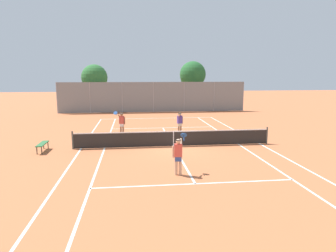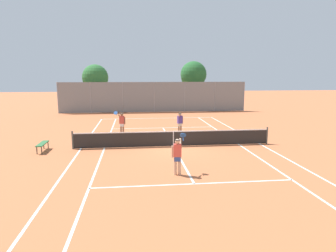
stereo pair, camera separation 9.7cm
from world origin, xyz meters
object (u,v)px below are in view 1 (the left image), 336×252
Objects in this scene: player_far_left at (122,122)px; loose_tennis_ball_4 at (132,133)px; loose_tennis_ball_2 at (235,134)px; tree_behind_right at (192,75)px; player_near_side at (178,154)px; loose_tennis_ball_1 at (182,122)px; courtside_bench at (42,144)px; loose_tennis_ball_0 at (212,130)px; loose_tennis_ball_3 at (199,120)px; tennis_net at (173,138)px; player_far_right at (180,122)px; tree_behind_left at (94,78)px.

player_far_left reaches higher than loose_tennis_ball_4.
tree_behind_right reaches higher than loose_tennis_ball_2.
player_near_side is 1.00× the size of player_far_left.
loose_tennis_ball_1 is 0.04× the size of courtside_bench.
loose_tennis_ball_2 is at bearing -55.59° from loose_tennis_ball_0.
loose_tennis_ball_2 is 1.00× the size of loose_tennis_ball_4.
player_near_side is at bearing -78.29° from loose_tennis_ball_4.
loose_tennis_ball_2 is at bearing -6.57° from player_far_left.
loose_tennis_ball_3 is 15.48m from courtside_bench.
loose_tennis_ball_3 is (3.89, 10.09, -0.48)m from tennis_net.
courtside_bench is at bearing -155.51° from player_far_right.
loose_tennis_ball_1 is at bearing 112.05° from loose_tennis_ball_0.
loose_tennis_ball_2 is at bearing -8.71° from player_far_right.
player_near_side reaches higher than loose_tennis_ball_4.
player_far_left is 0.30× the size of tree_behind_right.
tree_behind_left is at bearing 116.52° from player_far_right.
player_far_right reaches higher than loose_tennis_ball_2.
player_near_side is 8.90m from player_far_right.
loose_tennis_ball_1 is at bearing -105.81° from tree_behind_right.
tree_behind_right is at bearing 77.44° from player_near_side.
player_near_side is 1.11× the size of player_far_right.
courtside_bench is at bearing -135.96° from loose_tennis_ball_1.
loose_tennis_ball_0 is (2.72, 1.19, -0.88)m from player_far_right.
player_far_left reaches higher than tennis_net.
player_far_left is 26.88× the size of loose_tennis_ball_3.
player_near_side is at bearing -102.56° from tree_behind_right.
loose_tennis_ball_3 is at bearing -96.78° from tree_behind_right.
courtside_bench is (-7.57, -0.31, -0.10)m from tennis_net.
loose_tennis_ball_0 is at bearing -67.95° from loose_tennis_ball_1.
loose_tennis_ball_0 is 0.01× the size of tree_behind_left.
player_far_right is at bearing -13.29° from loose_tennis_ball_4.
tree_behind_left is at bearing 88.16° from courtside_bench.
loose_tennis_ball_0 is at bearing 24.30° from courtside_bench.
player_near_side is 0.30× the size of tree_behind_right.
player_far_left reaches higher than loose_tennis_ball_1.
loose_tennis_ball_0 is at bearing 124.41° from loose_tennis_ball_2.
tree_behind_left is (-3.70, 15.47, 2.91)m from player_far_left.
loose_tennis_ball_2 is (1.23, -1.80, 0.00)m from loose_tennis_ball_0.
tennis_net is 181.82× the size of loose_tennis_ball_3.
loose_tennis_ball_2 is at bearing 14.72° from courtside_bench.
courtside_bench reaches higher than loose_tennis_ball_0.
tree_behind_right is at bearing 63.77° from loose_tennis_ball_4.
loose_tennis_ball_4 is (-3.46, 0.82, -0.88)m from player_far_right.
player_far_right is at bearing -104.20° from tree_behind_right.
loose_tennis_ball_3 is at bearing 68.91° from tennis_net.
player_far_left reaches higher than loose_tennis_ball_0.
tennis_net is at bearing -102.55° from loose_tennis_ball_1.
player_near_side is 0.32× the size of tree_behind_left.
loose_tennis_ball_2 is 12.90m from courtside_bench.
tree_behind_left reaches higher than loose_tennis_ball_1.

